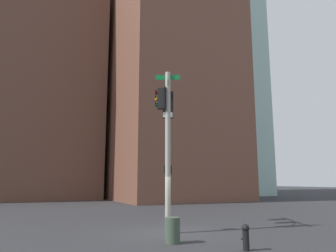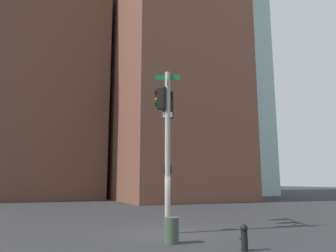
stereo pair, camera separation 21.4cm
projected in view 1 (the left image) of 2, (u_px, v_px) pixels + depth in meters
The scene contains 7 objects.
ground_plane at pixel (168, 233), 14.34m from camera, with size 200.00×200.00×0.00m, color #2D2D30.
signal_pole_assembly at pixel (167, 124), 15.76m from camera, with size 3.70×2.26×7.50m.
fire_hydrant at pixel (246, 236), 10.72m from camera, with size 0.34×0.26×0.87m.
litter_bin at pixel (173, 230), 11.95m from camera, with size 0.56×0.56×0.95m, color #384738.
building_brick_nearside at pixel (154, 55), 49.00m from camera, with size 27.83×14.75×42.93m, color brown.
building_brick_midblock at pixel (24, 92), 44.80m from camera, with size 17.62×19.44×29.48m, color brown.
building_glass_tower at pixel (164, 17), 63.14m from camera, with size 29.97×25.19×68.99m, color #9EC6C1.
Camera 1 is at (-13.50, 6.42, 2.31)m, focal length 34.01 mm.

